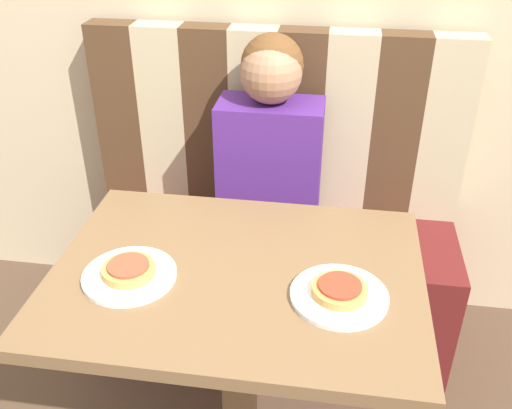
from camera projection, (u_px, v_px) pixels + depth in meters
name	position (u px, v px, depth m)	size (l,w,h in m)	color
booth_seat	(268.00, 281.00, 2.19)	(1.33, 0.48, 0.49)	#5B1919
booth_backrest	(277.00, 122.00, 2.05)	(1.33, 0.10, 0.66)	#4C331E
dining_table	(238.00, 307.00, 1.44)	(0.90, 0.67, 0.77)	brown
person	(270.00, 138.00, 1.88)	(0.34, 0.22, 0.69)	#4C237A
plate_left	(130.00, 275.00, 1.36)	(0.22, 0.22, 0.01)	white
plate_right	(339.00, 296.00, 1.29)	(0.22, 0.22, 0.01)	white
pizza_left	(129.00, 269.00, 1.35)	(0.13, 0.13, 0.03)	#C68E47
pizza_right	(340.00, 289.00, 1.28)	(0.13, 0.13, 0.03)	#C68E47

